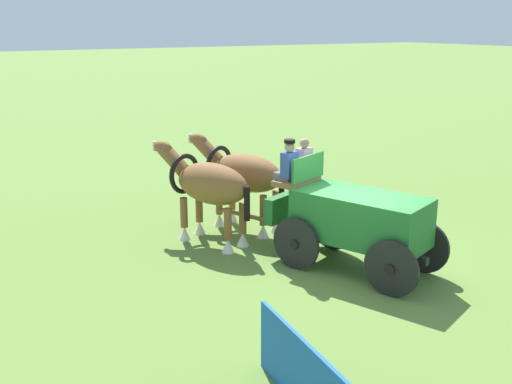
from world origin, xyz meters
name	(u,v)px	position (x,y,z in m)	size (l,w,h in m)	color
ground_plane	(358,270)	(0.00, 0.00, 0.00)	(220.00, 220.00, 0.00)	olive
show_wagon	(353,217)	(0.17, 0.06, 1.15)	(5.60, 2.80, 2.70)	#236B2D
draft_horse_near	(208,185)	(3.25, 1.93, 1.42)	(2.97, 1.62, 2.30)	brown
draft_horse_off	(243,174)	(3.72, 0.71, 1.42)	(3.01, 1.62, 2.30)	brown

